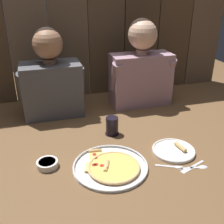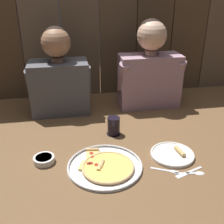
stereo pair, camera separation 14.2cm
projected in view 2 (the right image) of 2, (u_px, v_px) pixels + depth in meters
The scene contains 11 objects.
ground_plane at pixel (121, 151), 1.42m from camera, with size 3.20×3.20×0.00m, color brown.
pizza_tray at pixel (105, 166), 1.28m from camera, with size 0.36×0.36×0.03m.
dinner_plate at pixel (172, 154), 1.37m from camera, with size 0.22×0.22×0.03m.
drinking_glass at pixel (114, 126), 1.56m from camera, with size 0.08×0.08×0.11m.
dipping_bowl at pixel (44, 159), 1.32m from camera, with size 0.10×0.10×0.03m.
table_fork at pixel (166, 170), 1.27m from camera, with size 0.12×0.07×0.01m.
table_knife at pixel (189, 172), 1.26m from camera, with size 0.15×0.07×0.01m.
table_spoon at pixel (195, 173), 1.25m from camera, with size 0.14×0.04×0.01m.
diner_left at pixel (59, 76), 1.75m from camera, with size 0.41×0.23×0.56m.
diner_right at pixel (150, 67), 1.83m from camera, with size 0.45×0.21×0.59m.
wooden_backdrop_wall at pixel (99, 11), 1.90m from camera, with size 2.19×0.03×1.23m.
Camera 2 is at (-0.24, -1.17, 0.80)m, focal length 43.50 mm.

